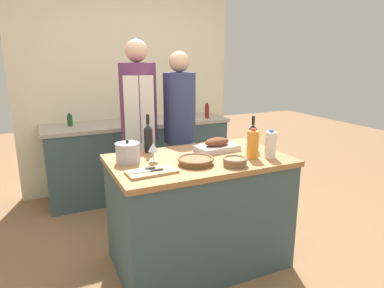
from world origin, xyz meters
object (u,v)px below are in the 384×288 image
wicker_basket (196,161)px  knife_bread (144,168)px  milk_jug (271,145)px  wine_bottle_dark (253,136)px  knife_chef (147,171)px  condiment_bottle_tall (207,111)px  person_cook_guest (180,129)px  juice_jug (253,144)px  condiment_bottle_extra (70,120)px  wine_glass_right (131,143)px  knife_paring (143,170)px  wine_glass_left (153,148)px  person_cook_aproned (139,125)px  roasting_pan (217,146)px  wine_bottle_green (148,137)px  condiment_bottle_short (131,113)px  stock_pot (128,153)px  cutting_board (152,172)px  mixing_bowl (235,161)px

wicker_basket → knife_bread: 0.37m
milk_jug → wine_bottle_dark: 0.26m
knife_chef → wine_bottle_dark: bearing=13.2°
condiment_bottle_tall → person_cook_guest: 0.94m
wine_bottle_dark → knife_chef: 1.01m
juice_jug → knife_bread: (-0.82, 0.10, -0.10)m
wicker_basket → condiment_bottle_tall: (0.93, 1.63, 0.06)m
condiment_bottle_extra → wine_glass_right: bearing=-77.7°
knife_paring → wine_bottle_dark: bearing=10.7°
wine_glass_left → person_cook_aproned: person_cook_aproned is taller
wine_glass_left → knife_bread: size_ratio=0.74×
wine_glass_right → roasting_pan: bearing=-13.1°
knife_bread → person_cook_aproned: bearing=75.1°
condiment_bottle_tall → knife_paring: bearing=-128.9°
wine_bottle_green → knife_bread: wine_bottle_green is taller
wine_glass_left → wine_glass_right: wine_glass_right is taller
wicker_basket → wine_bottle_dark: wine_bottle_dark is taller
condiment_bottle_short → wine_glass_right: bearing=-104.8°
wine_glass_left → person_cook_aproned: bearing=80.4°
stock_pot → knife_paring: stock_pot is taller
wine_bottle_green → person_cook_aproned: 0.59m
knife_paring → condiment_bottle_short: size_ratio=1.00×
person_cook_guest → knife_paring: bearing=-146.5°
stock_pot → condiment_bottle_extra: stock_pot is taller
cutting_board → wine_bottle_green: size_ratio=1.10×
knife_chef → condiment_bottle_extra: size_ratio=1.66×
wine_glass_left → condiment_bottle_tall: 1.87m
condiment_bottle_tall → milk_jug: bearing=-101.5°
cutting_board → person_cook_aproned: person_cook_aproned is taller
roasting_pan → wine_glass_right: bearing=166.9°
knife_bread → knife_paring: bearing=-110.9°
wicker_basket → knife_chef: 0.38m
mixing_bowl → condiment_bottle_short: (-0.21, 2.01, 0.05)m
condiment_bottle_tall → person_cook_guest: size_ratio=0.11×
wine_bottle_green → wine_glass_right: bearing=-164.4°
wine_bottle_green → wine_bottle_dark: (0.81, -0.27, -0.01)m
wine_glass_right → knife_bread: 0.36m
wine_glass_right → condiment_bottle_extra: 1.45m
knife_chef → condiment_bottle_short: size_ratio=1.23×
knife_chef → cutting_board: bearing=12.4°
wine_glass_right → knife_bread: wine_glass_right is taller
juice_jug → stock_pot: bearing=161.3°
wicker_basket → roasting_pan: bearing=38.7°
cutting_board → knife_paring: (-0.05, 0.03, 0.01)m
wine_bottle_dark → condiment_bottle_short: (-0.57, 1.69, -0.02)m
knife_paring → wine_bottle_green: bearing=67.7°
stock_pot → condiment_bottle_extra: bearing=98.7°
knife_paring → condiment_bottle_tall: bearing=51.1°
juice_jug → condiment_bottle_tall: (0.48, 1.68, -0.02)m
wine_bottle_dark → person_cook_aproned: bearing=129.9°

